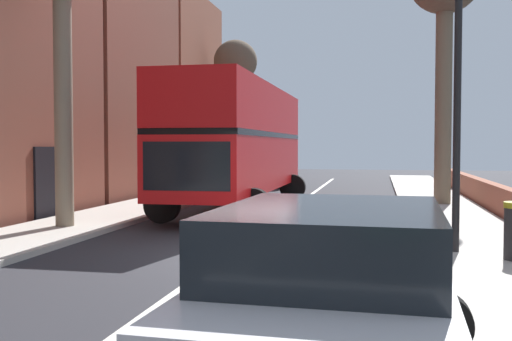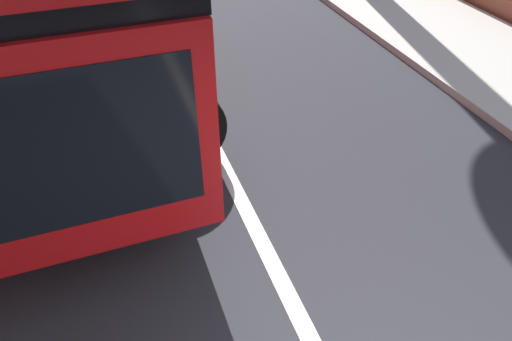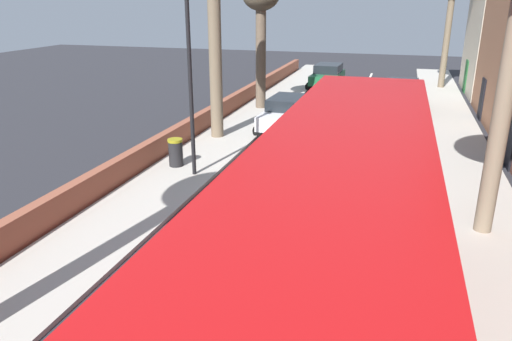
{
  "view_description": "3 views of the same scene",
  "coord_description": "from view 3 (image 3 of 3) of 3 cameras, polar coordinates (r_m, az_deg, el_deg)",
  "views": [
    {
      "loc": [
        2.86,
        -11.54,
        2.14
      ],
      "look_at": [
        -0.08,
        2.81,
        1.52
      ],
      "focal_mm": 42.13,
      "sensor_mm": 36.0,
      "label": 1
    },
    {
      "loc": [
        -1.11,
        -0.37,
        3.43
      ],
      "look_at": [
        -0.25,
        2.0,
        1.38
      ],
      "focal_mm": 32.51,
      "sensor_mm": 36.0,
      "label": 2
    },
    {
      "loc": [
        -2.38,
        15.17,
        6.0
      ],
      "look_at": [
        1.44,
        2.29,
        1.21
      ],
      "focal_mm": 34.2,
      "sensor_mm": 36.0,
      "label": 3
    }
  ],
  "objects": [
    {
      "name": "parked_car_green_right_2",
      "position": [
        34.54,
        8.38,
        10.99
      ],
      "size": [
        2.57,
        4.27,
        1.67
      ],
      "color": "#1E6038",
      "rests_on": "ground"
    },
    {
      "name": "parked_car_white_right_0",
      "position": [
        22.85,
        3.82,
        6.77
      ],
      "size": [
        2.64,
        4.3,
        1.65
      ],
      "color": "silver",
      "rests_on": "ground"
    },
    {
      "name": "sidewalk_right",
      "position": [
        17.85,
        -8.58,
        -0.06
      ],
      "size": [
        2.6,
        60.0,
        0.12
      ],
      "primitive_type": "cube",
      "color": "#B2ADA3",
      "rests_on": "ground"
    },
    {
      "name": "litter_bin_right",
      "position": [
        18.12,
        -9.37,
        2.11
      ],
      "size": [
        0.55,
        0.55,
        1.02
      ],
      "color": "black",
      "rests_on": "sidewalk_right"
    },
    {
      "name": "road_centre_line",
      "position": [
        16.49,
        7.1,
        -1.88
      ],
      "size": [
        0.16,
        54.0,
        0.01
      ],
      "primitive_type": "cube",
      "color": "silver",
      "rests_on": "ground"
    },
    {
      "name": "double_decker_bus",
      "position": [
        8.21,
        10.14,
        -7.1
      ],
      "size": [
        3.58,
        11.23,
        4.06
      ],
      "color": "red",
      "rests_on": "ground"
    },
    {
      "name": "sidewalk_left",
      "position": [
        16.49,
        24.15,
        -3.32
      ],
      "size": [
        2.6,
        60.0,
        0.12
      ],
      "primitive_type": "cube",
      "color": "#B2ADA3",
      "rests_on": "ground"
    },
    {
      "name": "street_tree_right_1",
      "position": [
        27.21,
        0.58,
        18.66
      ],
      "size": [
        2.02,
        2.02,
        6.95
      ],
      "color": "brown",
      "rests_on": "sidewalk_right"
    },
    {
      "name": "parked_car_black_left_3",
      "position": [
        28.58,
        16.69,
        8.61
      ],
      "size": [
        2.51,
        4.12,
        1.68
      ],
      "color": "black",
      "rests_on": "ground"
    },
    {
      "name": "lamppost_right",
      "position": [
        16.45,
        -7.76,
        11.76
      ],
      "size": [
        0.32,
        0.32,
        6.31
      ],
      "color": "black",
      "rests_on": "sidewalk_right"
    },
    {
      "name": "boundary_wall_right",
      "position": [
        18.41,
        -13.03,
        1.57
      ],
      "size": [
        0.36,
        54.0,
        0.92
      ],
      "primitive_type": "cube",
      "color": "brown",
      "rests_on": "ground"
    },
    {
      "name": "ground_plane",
      "position": [
        16.49,
        7.1,
        -1.89
      ],
      "size": [
        84.0,
        84.0,
        0.0
      ],
      "primitive_type": "plane",
      "color": "#28282D"
    }
  ]
}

